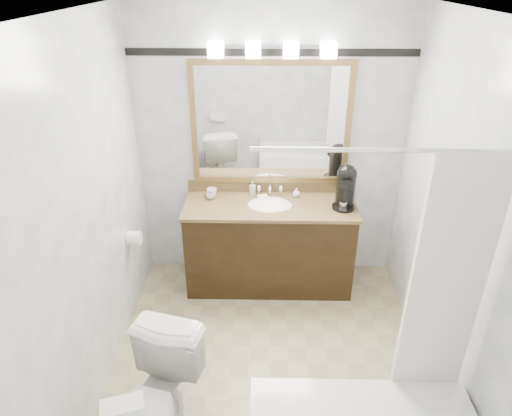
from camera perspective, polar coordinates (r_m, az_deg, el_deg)
name	(u,v)px	position (r m, az deg, el deg)	size (l,w,h in m)	color
room	(272,222)	(2.96, 1.97, -1.73)	(2.42, 2.62, 2.52)	tan
vanity	(269,243)	(4.25, 1.67, -4.42)	(1.53, 0.58, 0.97)	black
mirror	(271,124)	(4.04, 1.86, 10.43)	(1.40, 0.04, 1.10)	olive
vanity_light_bar	(272,49)	(3.84, 2.02, 19.22)	(1.02, 0.14, 0.12)	silver
accent_stripe	(272,52)	(3.91, 2.00, 18.89)	(2.40, 0.01, 0.06)	black
tp_roll	(134,238)	(3.97, -15.00, -3.66)	(0.12, 0.12, 0.11)	white
toilet	(149,412)	(2.99, -13.21, -23.57)	(0.45, 0.79, 0.81)	white
tissue_box	(123,410)	(2.45, -16.31, -23.05)	(0.20, 0.11, 0.08)	white
coffee_maker	(346,185)	(4.01, 11.17, 2.82)	(0.20, 0.25, 0.38)	black
cup_left	(211,195)	(4.15, -5.65, 1.62)	(0.09, 0.09, 0.07)	white
cup_right	(212,193)	(4.18, -5.53, 1.91)	(0.09, 0.09, 0.08)	white
soap_bottle_a	(253,188)	(4.21, -0.43, 2.55)	(0.05, 0.05, 0.12)	white
soap_bottle_b	(296,192)	(4.18, 5.05, 1.95)	(0.07, 0.07, 0.08)	white
soap_bar	(263,197)	(4.14, 0.82, 1.40)	(0.09, 0.06, 0.03)	beige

